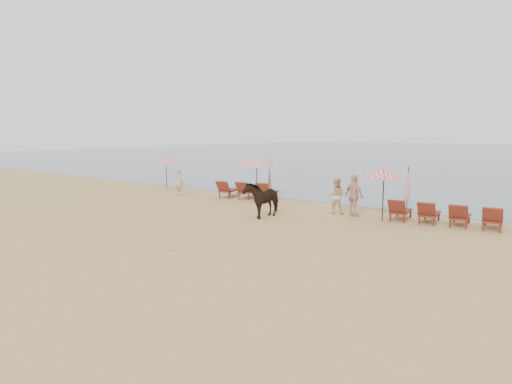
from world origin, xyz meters
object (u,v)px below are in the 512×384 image
umbrella_closed_left (270,176)px  beachgoer_right_a (336,196)px  umbrella_open_left_a (166,160)px  beachgoer_right_b (354,196)px  umbrella_closed_right (408,184)px  cow (262,199)px  beachgoer_left (179,182)px  lounger_cluster_left (247,190)px  lounger_cluster_right (444,214)px  umbrella_open_left_b (257,160)px  umbrella_open_right (384,173)px

umbrella_closed_left → beachgoer_right_a: size_ratio=1.17×
umbrella_open_left_a → beachgoer_right_b: umbrella_open_left_a is taller
umbrella_open_left_a → umbrella_closed_right: 15.93m
umbrella_closed_right → cow: umbrella_closed_right is taller
umbrella_closed_right → beachgoer_left: (-12.90, -2.65, -0.56)m
cow → beachgoer_right_b: size_ratio=1.02×
lounger_cluster_left → beachgoer_left: (-4.10, -1.41, 0.31)m
lounger_cluster_left → lounger_cluster_right: lounger_cluster_left is taller
umbrella_open_left_b → cow: 5.22m
lounger_cluster_right → beachgoer_right_b: bearing=-178.2°
lounger_cluster_right → umbrella_closed_right: (-2.14, 1.99, 0.89)m
umbrella_open_left_b → umbrella_closed_right: 8.24m
umbrella_closed_left → umbrella_closed_right: bearing=-0.5°
umbrella_open_left_a → beachgoer_right_a: (13.34, -1.34, -1.14)m
umbrella_closed_right → beachgoer_left: size_ratio=1.38×
umbrella_open_left_a → beachgoer_right_a: size_ratio=1.30×
umbrella_open_left_b → umbrella_closed_left: size_ratio=1.30×
lounger_cluster_right → umbrella_open_left_a: 18.11m
lounger_cluster_left → umbrella_closed_left: bearing=47.0°
umbrella_closed_right → cow: size_ratio=1.13×
umbrella_open_left_a → umbrella_closed_left: bearing=4.2°
lounger_cluster_left → umbrella_closed_right: (8.80, 1.24, 0.86)m
umbrella_open_right → beachgoer_right_a: 2.68m
umbrella_closed_left → beachgoer_right_a: 6.09m
umbrella_closed_right → beachgoer_right_a: umbrella_closed_right is taller
umbrella_open_left_b → umbrella_closed_right: umbrella_open_left_b is taller
lounger_cluster_left → cow: (3.91, -3.81, 0.33)m
umbrella_closed_left → beachgoer_left: size_ratio=1.26×
umbrella_closed_right → lounger_cluster_right: bearing=-42.9°
umbrella_open_left_a → umbrella_open_right: 15.78m
lounger_cluster_right → umbrella_closed_left: umbrella_closed_left is taller
umbrella_open_right → umbrella_closed_right: umbrella_open_right is taller
cow → umbrella_open_left_b: bearing=128.1°
lounger_cluster_left → umbrella_open_left_a: bearing=164.0°
umbrella_open_left_a → umbrella_open_right: (15.69, -1.64, 0.10)m
lounger_cluster_left → lounger_cluster_right: (10.94, -0.75, -0.02)m
beachgoer_right_a → beachgoer_right_b: bearing=162.0°
beachgoer_left → umbrella_closed_left: bearing=-147.7°
lounger_cluster_right → beachgoer_right_a: (-4.68, -0.42, 0.39)m
umbrella_open_right → cow: bearing=-147.8°
umbrella_closed_right → beachgoer_right_a: size_ratio=1.29×
lounger_cluster_left → umbrella_open_right: (8.62, -1.47, 1.61)m
lounger_cluster_right → umbrella_open_right: bearing=-168.7°
umbrella_closed_left → lounger_cluster_left: bearing=-118.5°
lounger_cluster_left → lounger_cluster_right: bearing=-18.5°
beachgoer_left → beachgoer_right_b: (11.29, 0.16, 0.15)m
umbrella_closed_right → beachgoer_right_a: (-2.54, -2.40, -0.50)m
umbrella_closed_right → beachgoer_left: 13.18m
umbrella_closed_left → cow: 6.05m
umbrella_open_left_b → beachgoer_right_a: (5.57, -1.22, -1.39)m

